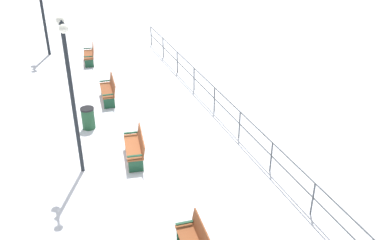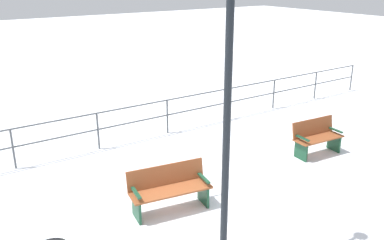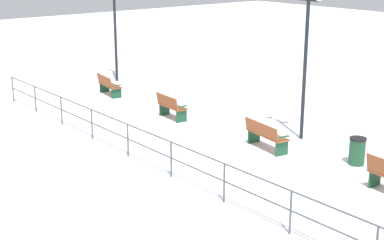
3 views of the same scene
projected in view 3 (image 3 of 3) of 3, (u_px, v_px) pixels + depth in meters
The scene contains 8 objects.
ground_plane at pixel (265, 149), 18.46m from camera, with size 80.00×80.00×0.00m, color white.
bench_third at pixel (266, 135), 18.33m from camera, with size 0.82×1.71×0.91m.
bench_fourth at pixel (171, 107), 21.65m from camera, with size 0.66×1.42×0.92m.
bench_fifth at pixel (108, 85), 25.20m from camera, with size 0.78×1.58×0.89m.
lamppost_middle at pixel (306, 44), 18.64m from camera, with size 0.25×1.05×4.79m.
lamppost_far at pixel (114, 7), 27.13m from camera, with size 0.28×0.88×5.26m.
waterfront_railing at pixel (171, 153), 16.00m from camera, with size 0.05×21.76×1.04m.
trash_bin at pixel (357, 151), 17.05m from camera, with size 0.49×0.49×0.82m.
Camera 3 is at (-12.80, -12.10, 6.05)m, focal length 54.73 mm.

